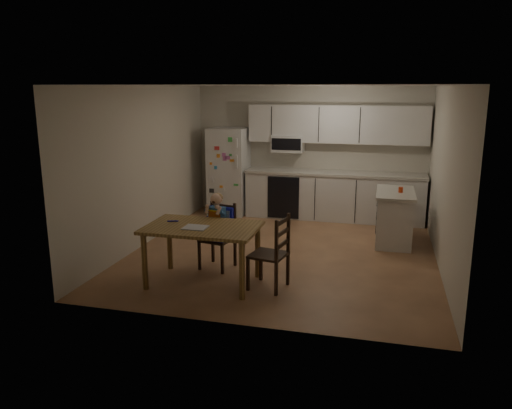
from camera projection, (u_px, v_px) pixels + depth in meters
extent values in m
cube|color=brown|center=(284.00, 252.00, 7.69)|extent=(4.50, 5.00, 0.01)
cube|color=beige|center=(310.00, 151.00, 9.76)|extent=(4.50, 0.02, 2.50)
cube|color=beige|center=(146.00, 166.00, 7.95)|extent=(0.02, 5.00, 2.50)
cube|color=beige|center=(445.00, 179.00, 6.86)|extent=(0.02, 5.00, 2.50)
cube|color=white|center=(286.00, 85.00, 7.11)|extent=(4.50, 5.00, 0.01)
cube|color=silver|center=(229.00, 171.00, 9.90)|extent=(0.72, 0.70, 1.70)
cube|color=silver|center=(334.00, 197.00, 9.53)|extent=(3.34, 0.60, 0.86)
cube|color=beige|center=(334.00, 173.00, 9.42)|extent=(3.37, 0.62, 0.05)
cube|color=black|center=(283.00, 198.00, 9.47)|extent=(0.60, 0.02, 0.80)
cube|color=silver|center=(337.00, 124.00, 9.34)|extent=(3.34, 0.34, 0.70)
cube|color=silver|center=(288.00, 143.00, 9.63)|extent=(0.60, 0.38, 0.33)
cube|color=silver|center=(394.00, 218.00, 8.09)|extent=(0.54, 1.09, 0.80)
cube|color=beige|center=(396.00, 193.00, 7.99)|extent=(0.60, 1.14, 0.05)
cylinder|color=red|center=(401.00, 190.00, 7.92)|extent=(0.07, 0.07, 0.09)
cube|color=brown|center=(202.00, 228.00, 6.31)|extent=(1.42, 0.92, 0.04)
cylinder|color=brown|center=(145.00, 262.00, 6.20)|extent=(0.07, 0.07, 0.72)
cylinder|color=brown|center=(170.00, 244.00, 6.90)|extent=(0.07, 0.07, 0.72)
cylinder|color=brown|center=(242.00, 271.00, 5.89)|extent=(0.07, 0.07, 0.72)
cylinder|color=brown|center=(258.00, 251.00, 6.60)|extent=(0.07, 0.07, 0.72)
cube|color=#BCBCC2|center=(195.00, 227.00, 6.22)|extent=(0.29, 0.25, 0.01)
cylinder|color=#1A1FBA|center=(172.00, 221.00, 6.51)|extent=(0.12, 0.06, 0.02)
cube|color=black|center=(217.00, 239.00, 6.92)|extent=(0.47, 0.47, 0.03)
cube|color=black|center=(199.00, 256.00, 6.89)|extent=(0.04, 0.04, 0.40)
cube|color=black|center=(213.00, 248.00, 7.21)|extent=(0.04, 0.04, 0.40)
cube|color=black|center=(222.00, 260.00, 6.73)|extent=(0.04, 0.04, 0.40)
cube|color=black|center=(235.00, 252.00, 7.05)|extent=(0.04, 0.04, 0.40)
cube|color=black|center=(223.00, 219.00, 7.02)|extent=(0.40, 0.11, 0.48)
cube|color=#1A1FBA|center=(217.00, 235.00, 6.91)|extent=(0.42, 0.39, 0.10)
cube|color=#1A1FBA|center=(222.00, 218.00, 6.98)|extent=(0.37, 0.13, 0.33)
cube|color=#61A3DB|center=(216.00, 231.00, 6.88)|extent=(0.33, 0.30, 0.02)
cube|color=#2E539B|center=(217.00, 216.00, 6.85)|extent=(0.23, 0.17, 0.25)
cube|color=#CF5E22|center=(215.00, 217.00, 6.80)|extent=(0.18, 0.05, 0.19)
sphere|color=beige|center=(216.00, 199.00, 6.79)|extent=(0.19, 0.19, 0.16)
ellipsoid|color=olive|center=(216.00, 198.00, 6.79)|extent=(0.19, 0.18, 0.14)
cube|color=black|center=(268.00, 255.00, 6.22)|extent=(0.49, 0.49, 0.03)
cube|color=black|center=(261.00, 265.00, 6.52)|extent=(0.04, 0.04, 0.42)
cube|color=black|center=(288.00, 269.00, 6.36)|extent=(0.04, 0.04, 0.42)
cube|color=black|center=(248.00, 274.00, 6.19)|extent=(0.04, 0.04, 0.42)
cube|color=black|center=(276.00, 279.00, 6.03)|extent=(0.04, 0.04, 0.42)
cube|color=black|center=(283.00, 236.00, 6.08)|extent=(0.11, 0.42, 0.50)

